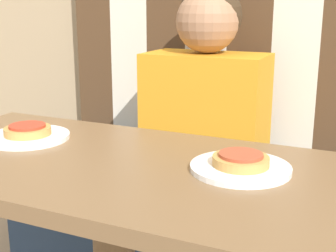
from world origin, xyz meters
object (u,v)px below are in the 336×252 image
(person, at_px, (206,85))
(plate_right, at_px, (240,168))
(pizza_right, at_px, (241,160))
(pizza_left, at_px, (28,130))
(plate_left, at_px, (28,137))

(person, distance_m, plate_right, 0.64)
(plate_right, bearing_deg, person, 116.70)
(person, relative_size, pizza_right, 5.45)
(person, relative_size, pizza_left, 5.45)
(plate_right, bearing_deg, pizza_left, -180.00)
(person, bearing_deg, plate_left, -116.70)
(plate_left, bearing_deg, plate_right, 0.00)
(plate_left, bearing_deg, person, 63.30)
(pizza_left, bearing_deg, person, 63.30)
(plate_left, distance_m, pizza_left, 0.02)
(plate_left, relative_size, pizza_right, 1.78)
(plate_right, height_order, pizza_left, pizza_left)
(plate_left, xyz_separation_m, pizza_right, (0.57, -0.00, 0.02))
(pizza_left, distance_m, pizza_right, 0.57)
(person, xyz_separation_m, pizza_right, (0.29, -0.57, -0.05))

